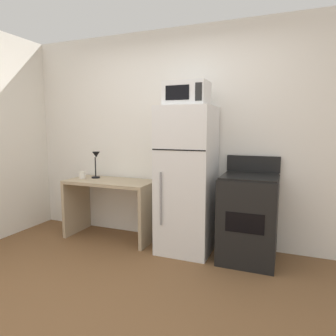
% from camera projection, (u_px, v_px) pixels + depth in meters
% --- Properties ---
extents(ground_plane, '(12.00, 12.00, 0.00)m').
position_uv_depth(ground_plane, '(113.00, 310.00, 2.34)').
color(ground_plane, brown).
extents(wall_back_white, '(5.00, 0.10, 2.60)m').
position_uv_depth(wall_back_white, '(184.00, 137.00, 3.73)').
color(wall_back_white, white).
rests_on(wall_back_white, ground).
extents(desk, '(1.13, 0.54, 0.75)m').
position_uv_depth(desk, '(111.00, 198.00, 3.84)').
color(desk, tan).
rests_on(desk, ground).
extents(desk_lamp, '(0.14, 0.12, 0.35)m').
position_uv_depth(desk_lamp, '(96.00, 160.00, 3.93)').
color(desk_lamp, black).
rests_on(desk_lamp, desk).
extents(coffee_mug, '(0.08, 0.08, 0.09)m').
position_uv_depth(coffee_mug, '(82.00, 175.00, 3.95)').
color(coffee_mug, white).
rests_on(coffee_mug, desk).
extents(refrigerator, '(0.59, 0.61, 1.65)m').
position_uv_depth(refrigerator, '(187.00, 180.00, 3.40)').
color(refrigerator, white).
rests_on(refrigerator, ground).
extents(microwave, '(0.46, 0.35, 0.26)m').
position_uv_depth(microwave, '(187.00, 94.00, 3.25)').
color(microwave, silver).
rests_on(microwave, refrigerator).
extents(oven_range, '(0.58, 0.61, 1.10)m').
position_uv_depth(oven_range, '(248.00, 217.00, 3.19)').
color(oven_range, black).
rests_on(oven_range, ground).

